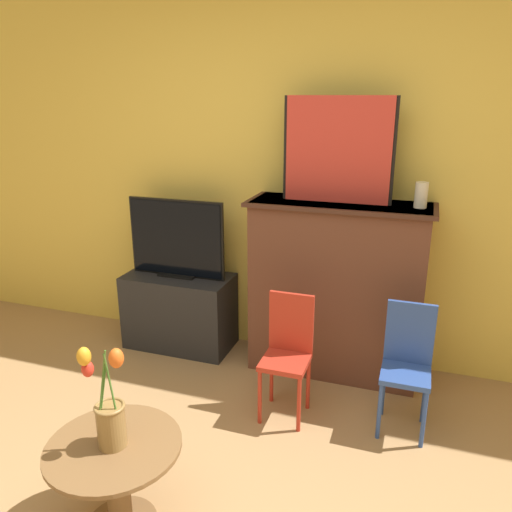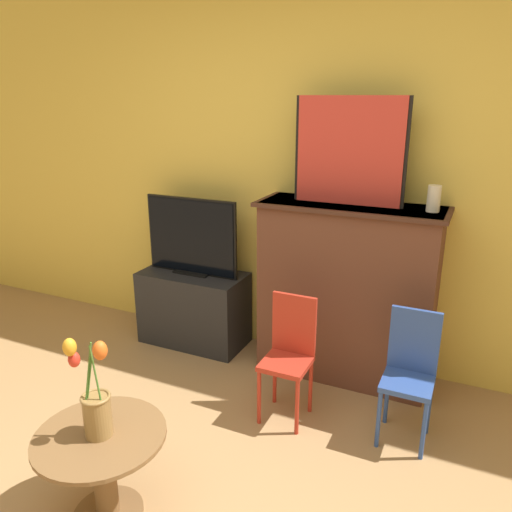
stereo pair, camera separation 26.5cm
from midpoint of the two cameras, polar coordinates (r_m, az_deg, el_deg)
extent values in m
cube|color=#EAC651|center=(3.47, 2.49, 9.82)|extent=(8.00, 0.06, 2.70)
cube|color=brown|center=(3.37, 6.92, -3.88)|extent=(1.12, 0.39, 1.19)
cube|color=#43271C|center=(3.19, 7.27, 5.81)|extent=(1.18, 0.43, 0.02)
cube|color=black|center=(3.16, 6.97, 11.90)|extent=(0.69, 0.02, 0.65)
cube|color=red|center=(3.15, 6.93, 11.88)|extent=(0.65, 0.02, 0.65)
cylinder|color=silver|center=(3.12, 16.07, 6.69)|extent=(0.08, 0.08, 0.15)
cube|color=#232326|center=(3.86, -10.68, -6.21)|extent=(0.79, 0.40, 0.56)
cube|color=black|center=(3.75, -10.93, -2.17)|extent=(0.28, 0.12, 0.01)
cube|color=black|center=(3.67, -11.11, 1.97)|extent=(0.73, 0.02, 0.57)
cube|color=black|center=(3.66, -11.18, 1.93)|extent=(0.70, 0.02, 0.54)
cylinder|color=#B22D1E|center=(2.99, -2.21, -15.89)|extent=(0.02, 0.02, 0.35)
cylinder|color=#B22D1E|center=(2.93, 2.25, -16.70)|extent=(0.02, 0.02, 0.35)
cylinder|color=#B22D1E|center=(3.18, -0.66, -13.68)|extent=(0.02, 0.02, 0.35)
cylinder|color=#B22D1E|center=(3.12, 3.51, -14.38)|extent=(0.02, 0.02, 0.35)
cube|color=#B22D1E|center=(2.95, 0.74, -12.07)|extent=(0.27, 0.27, 0.03)
cube|color=#B22D1E|center=(2.96, 1.49, -7.63)|extent=(0.27, 0.02, 0.37)
cylinder|color=#2D4C99|center=(2.93, 11.33, -17.09)|extent=(0.02, 0.02, 0.35)
cylinder|color=#2D4C99|center=(2.92, 16.08, -17.62)|extent=(0.02, 0.02, 0.35)
cylinder|color=#2D4C99|center=(3.12, 11.94, -14.70)|extent=(0.02, 0.02, 0.35)
cylinder|color=#2D4C99|center=(3.12, 16.35, -15.19)|extent=(0.02, 0.02, 0.35)
cube|color=#2D4C99|center=(2.92, 14.21, -13.06)|extent=(0.27, 0.27, 0.03)
cube|color=#2D4C99|center=(2.93, 14.72, -8.53)|extent=(0.27, 0.02, 0.37)
cylinder|color=brown|center=(2.50, -18.74, -23.97)|extent=(0.10, 0.10, 0.42)
cylinder|color=brown|center=(2.36, -19.30, -19.97)|extent=(0.57, 0.57, 0.02)
cylinder|color=olive|center=(2.30, -19.57, -17.93)|extent=(0.12, 0.12, 0.19)
torus|color=olive|center=(2.25, -19.83, -16.00)|extent=(0.13, 0.13, 0.01)
cylinder|color=#477A2D|center=(2.19, -20.64, -14.00)|extent=(0.04, 0.05, 0.32)
ellipsoid|color=orange|center=(2.11, -22.59, -10.65)|extent=(0.06, 0.06, 0.08)
cylinder|color=#477A2D|center=(2.22, -20.55, -14.68)|extent=(0.05, 0.03, 0.25)
ellipsoid|color=red|center=(2.16, -22.14, -11.97)|extent=(0.05, 0.05, 0.07)
cylinder|color=#477A2D|center=(2.19, -19.69, -14.23)|extent=(0.05, 0.02, 0.31)
ellipsoid|color=orange|center=(2.08, -19.31, -11.06)|extent=(0.06, 0.06, 0.08)
camera|label=1|loc=(0.13, -92.86, -0.93)|focal=35.00mm
camera|label=2|loc=(0.13, 87.14, 0.93)|focal=35.00mm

